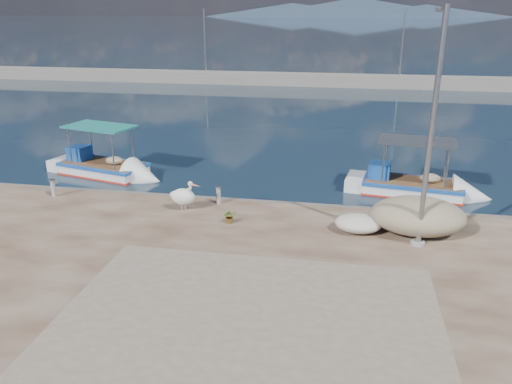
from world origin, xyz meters
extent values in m
plane|color=#162635|center=(0.00, 0.00, 0.00)|extent=(1400.00, 1400.00, 0.00)
cube|color=gray|center=(1.00, -3.00, 0.50)|extent=(9.00, 7.00, 0.01)
cube|color=gray|center=(0.00, 40.00, 0.60)|extent=(120.00, 2.20, 1.20)
cylinder|color=gray|center=(-12.00, 40.00, 4.00)|extent=(0.16, 0.16, 7.00)
cylinder|color=gray|center=(8.00, 40.00, 4.00)|extent=(0.16, 0.16, 7.00)
cone|color=#28384C|center=(-70.00, 650.00, 8.00)|extent=(220.00, 220.00, 16.00)
cone|color=#28384C|center=(10.00, 650.00, 11.00)|extent=(280.00, 280.00, 22.00)
cone|color=#28384C|center=(90.00, 650.00, 7.00)|extent=(200.00, 200.00, 14.00)
cube|color=white|center=(-8.19, 8.48, 0.07)|extent=(5.95, 3.19, 0.93)
cube|color=#184BA0|center=(-8.19, 8.48, 0.49)|extent=(4.43, 2.86, 0.14)
cube|color=#A82614|center=(-8.19, 8.48, 0.02)|extent=(4.42, 2.84, 0.12)
cube|color=#184BA0|center=(-9.57, 8.82, 0.88)|extent=(1.07, 1.07, 0.68)
cube|color=#1A6863|center=(-8.19, 8.48, 2.30)|extent=(3.45, 2.47, 0.08)
cube|color=white|center=(5.93, 8.35, 0.07)|extent=(5.84, 2.62, 0.92)
cube|color=#184BA0|center=(5.93, 8.35, 0.49)|extent=(4.29, 2.46, 0.14)
cube|color=#A82614|center=(5.93, 8.35, 0.02)|extent=(4.28, 2.44, 0.12)
cube|color=#184BA0|center=(4.53, 8.55, 0.87)|extent=(0.99, 0.99, 0.68)
cube|color=#24282E|center=(5.93, 8.35, 2.28)|extent=(3.32, 2.17, 0.08)
cylinder|color=tan|center=(-2.71, 3.61, 0.64)|extent=(0.04, 0.04, 0.29)
cylinder|color=tan|center=(-2.56, 3.58, 0.64)|extent=(0.04, 0.04, 0.29)
ellipsoid|color=silver|center=(-2.63, 3.60, 1.02)|extent=(0.95, 0.67, 0.62)
cylinder|color=silver|center=(-2.37, 3.55, 1.33)|extent=(0.22, 0.15, 0.53)
sphere|color=silver|center=(-2.33, 3.55, 1.55)|extent=(0.18, 0.18, 0.18)
cone|color=#E9715A|center=(-2.12, 3.51, 1.51)|extent=(0.43, 0.16, 0.13)
cylinder|color=gray|center=(5.40, 2.19, 4.00)|extent=(0.16, 0.16, 7.00)
cylinder|color=gray|center=(5.40, 2.19, 0.55)|extent=(0.44, 0.44, 0.10)
cube|color=gray|center=(5.40, 2.84, 7.35)|extent=(0.35, 0.18, 0.12)
cylinder|color=gray|center=(-1.55, 4.48, 0.83)|extent=(0.17, 0.17, 0.66)
cylinder|color=gray|center=(-1.55, 4.48, 1.16)|extent=(0.23, 0.23, 0.06)
cylinder|color=gray|center=(-8.06, 4.07, 0.83)|extent=(0.17, 0.17, 0.67)
cylinder|color=gray|center=(-8.06, 4.07, 1.17)|extent=(0.23, 0.23, 0.06)
imported|color=#33722D|center=(-0.72, 2.77, 0.74)|extent=(0.54, 0.51, 0.48)
ellipsoid|color=tan|center=(5.44, 3.08, 1.09)|extent=(3.02, 2.16, 1.19)
ellipsoid|color=silver|center=(3.58, 2.84, 0.79)|extent=(1.53, 1.15, 0.57)
camera|label=1|loc=(2.95, -12.47, 7.34)|focal=35.00mm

